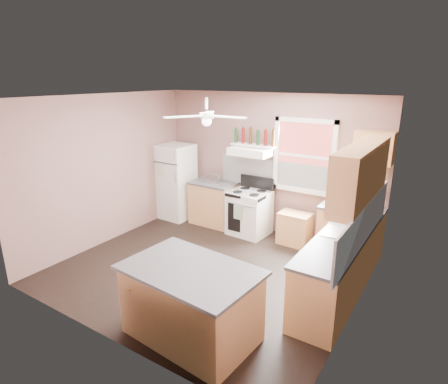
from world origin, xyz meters
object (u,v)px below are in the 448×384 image
Objects in this scene: cart at (294,229)px; toaster at (212,178)px; refrigerator at (176,182)px; island at (191,304)px; stove at (249,213)px.

toaster is at bearing -178.80° from cart.
island is at bearing -46.35° from refrigerator.
toaster is (0.90, 0.08, 0.19)m from refrigerator.
toaster reaches higher than cart.
cart is at bearing 93.99° from island.
toaster reaches higher than stove.
island is at bearing -69.56° from toaster.
refrigerator is at bearing -177.20° from cart.
toaster is 1.95m from cart.
cart is (0.94, 0.03, -0.14)m from stove.
island is at bearing -89.38° from cart.
stove is 3.17m from island.
refrigerator reaches higher than island.
cart is at bearing -9.72° from toaster.
cart is 0.39× the size of island.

